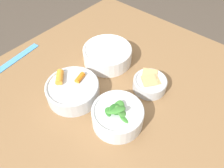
{
  "coord_description": "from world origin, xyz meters",
  "views": [
    {
      "loc": [
        -0.32,
        -0.32,
        1.31
      ],
      "look_at": [
        0.06,
        -0.0,
        0.76
      ],
      "focal_mm": 35.0,
      "sensor_mm": 36.0,
      "label": 1
    }
  ],
  "objects_px": {
    "bowl_greens": "(118,115)",
    "bowl_beans_hotdog": "(108,55)",
    "bowl_carrots": "(73,90)",
    "bowl_cookies": "(150,83)",
    "ruler": "(4,67)"
  },
  "relations": [
    {
      "from": "bowl_greens",
      "to": "bowl_beans_hotdog",
      "type": "bearing_deg",
      "value": 47.59
    },
    {
      "from": "bowl_carrots",
      "to": "bowl_greens",
      "type": "relative_size",
      "value": 1.13
    },
    {
      "from": "bowl_cookies",
      "to": "ruler",
      "type": "relative_size",
      "value": 0.34
    },
    {
      "from": "bowl_carrots",
      "to": "ruler",
      "type": "height_order",
      "value": "bowl_carrots"
    },
    {
      "from": "bowl_carrots",
      "to": "bowl_greens",
      "type": "xyz_separation_m",
      "value": [
        0.02,
        -0.18,
        0.0
      ]
    },
    {
      "from": "bowl_beans_hotdog",
      "to": "bowl_cookies",
      "type": "distance_m",
      "value": 0.2
    },
    {
      "from": "bowl_cookies",
      "to": "bowl_carrots",
      "type": "bearing_deg",
      "value": 138.42
    },
    {
      "from": "bowl_cookies",
      "to": "ruler",
      "type": "bearing_deg",
      "value": 119.95
    },
    {
      "from": "bowl_carrots",
      "to": "bowl_cookies",
      "type": "distance_m",
      "value": 0.26
    },
    {
      "from": "bowl_beans_hotdog",
      "to": "bowl_cookies",
      "type": "relative_size",
      "value": 1.61
    },
    {
      "from": "bowl_greens",
      "to": "bowl_cookies",
      "type": "bearing_deg",
      "value": 1.34
    },
    {
      "from": "bowl_carrots",
      "to": "bowl_cookies",
      "type": "height_order",
      "value": "bowl_carrots"
    },
    {
      "from": "bowl_cookies",
      "to": "ruler",
      "type": "xyz_separation_m",
      "value": [
        -0.28,
        0.48,
        -0.02
      ]
    },
    {
      "from": "bowl_carrots",
      "to": "bowl_cookies",
      "type": "bearing_deg",
      "value": -41.58
    },
    {
      "from": "bowl_carrots",
      "to": "bowl_beans_hotdog",
      "type": "height_order",
      "value": "bowl_carrots"
    }
  ]
}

